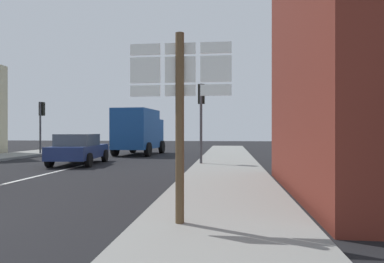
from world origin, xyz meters
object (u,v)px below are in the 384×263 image
at_px(sedan_far, 79,149).
at_px(traffic_light_far_left, 41,116).
at_px(route_sign_post, 180,107).
at_px(traffic_light_near_right, 201,105).
at_px(delivery_truck, 139,130).

relative_size(sedan_far, traffic_light_far_left, 1.23).
relative_size(route_sign_post, traffic_light_near_right, 0.85).
bearing_deg(delivery_truck, traffic_light_near_right, -55.39).
height_order(sedan_far, traffic_light_far_left, traffic_light_far_left).
bearing_deg(route_sign_post, sedan_far, 121.82).
xyz_separation_m(delivery_truck, traffic_light_far_left, (-6.27, -1.23, 0.97)).
bearing_deg(sedan_far, traffic_light_far_left, 132.50).
bearing_deg(traffic_light_far_left, sedan_far, -47.50).
relative_size(sedan_far, route_sign_post, 1.36).
height_order(traffic_light_far_left, traffic_light_near_right, traffic_light_near_right).
bearing_deg(route_sign_post, traffic_light_near_right, 92.60).
bearing_deg(delivery_truck, traffic_light_far_left, -168.90).
distance_m(delivery_truck, route_sign_post, 17.95).
xyz_separation_m(delivery_truck, route_sign_post, (5.27, -17.16, 0.35)).
xyz_separation_m(sedan_far, delivery_truck, (1.13, 6.85, 0.89)).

